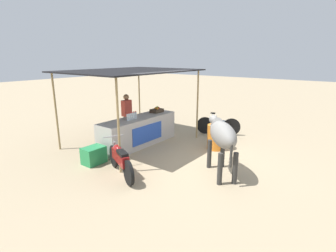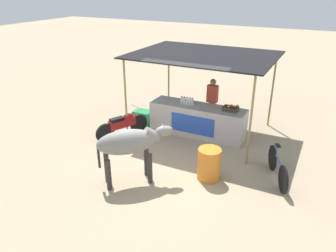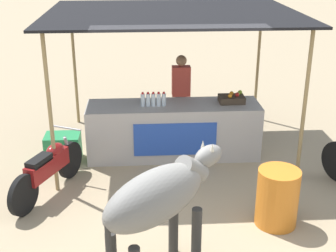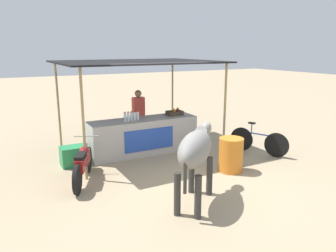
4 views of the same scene
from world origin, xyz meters
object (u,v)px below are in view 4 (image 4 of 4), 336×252
(cow, at_px, (196,150))
(motorcycle_parked, at_px, (83,163))
(vendor_behind_counter, at_px, (139,117))
(fruit_crate, at_px, (175,113))
(cooler_box, at_px, (73,156))
(water_barrel, at_px, (231,155))
(stall_counter, at_px, (143,136))
(bicycle_leaning, at_px, (258,141))

(cow, distance_m, motorcycle_parked, 2.62)
(vendor_behind_counter, bearing_deg, fruit_crate, -39.95)
(cooler_box, relative_size, water_barrel, 0.75)
(stall_counter, xyz_separation_m, water_barrel, (1.23, -2.26, -0.08))
(cooler_box, xyz_separation_m, water_barrel, (3.17, -2.16, 0.16))
(fruit_crate, relative_size, cow, 0.28)
(stall_counter, xyz_separation_m, cooler_box, (-1.94, -0.10, -0.24))
(fruit_crate, distance_m, cooler_box, 3.07)
(fruit_crate, bearing_deg, stall_counter, -176.94)
(water_barrel, bearing_deg, vendor_behind_counter, 109.00)
(motorcycle_parked, relative_size, bicycle_leaning, 1.09)
(vendor_behind_counter, relative_size, water_barrel, 2.05)
(vendor_behind_counter, bearing_deg, stall_counter, -104.64)
(stall_counter, bearing_deg, fruit_crate, 3.06)
(fruit_crate, relative_size, vendor_behind_counter, 0.27)
(fruit_crate, distance_m, vendor_behind_counter, 1.10)
(fruit_crate, bearing_deg, cow, -113.37)
(water_barrel, height_order, motorcycle_parked, motorcycle_parked)
(fruit_crate, height_order, water_barrel, fruit_crate)
(fruit_crate, distance_m, bicycle_leaning, 2.46)
(fruit_crate, xyz_separation_m, water_barrel, (0.20, -2.31, -0.63))
(vendor_behind_counter, bearing_deg, bicycle_leaning, -42.33)
(bicycle_leaning, bearing_deg, fruit_crate, 136.58)
(motorcycle_parked, bearing_deg, cow, -51.63)
(vendor_behind_counter, relative_size, cooler_box, 2.75)
(water_barrel, bearing_deg, stall_counter, 118.63)
(stall_counter, distance_m, fruit_crate, 1.17)
(cooler_box, relative_size, bicycle_leaning, 0.39)
(motorcycle_parked, bearing_deg, bicycle_leaning, -4.00)
(water_barrel, relative_size, bicycle_leaning, 0.53)
(cooler_box, bearing_deg, water_barrel, -34.29)
(cooler_box, height_order, water_barrel, water_barrel)
(motorcycle_parked, bearing_deg, cooler_box, 88.06)
(cooler_box, bearing_deg, cow, -63.81)
(vendor_behind_counter, relative_size, motorcycle_parked, 0.99)
(stall_counter, height_order, motorcycle_parked, stall_counter)
(fruit_crate, height_order, cow, cow)
(vendor_behind_counter, xyz_separation_m, motorcycle_parked, (-2.17, -1.99, -0.42))
(stall_counter, relative_size, cow, 1.90)
(vendor_behind_counter, bearing_deg, cow, -98.40)
(fruit_crate, bearing_deg, motorcycle_parked, -156.72)
(stall_counter, distance_m, vendor_behind_counter, 0.86)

